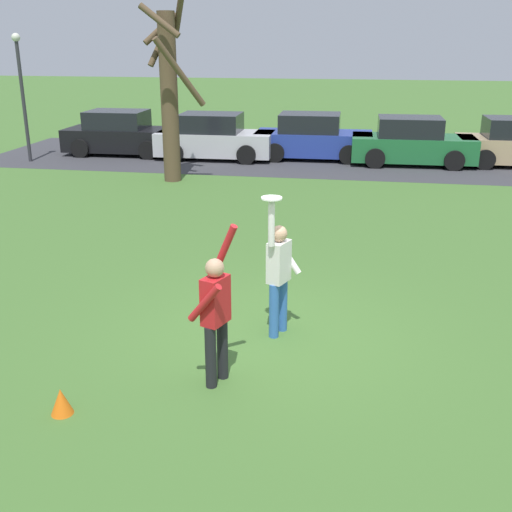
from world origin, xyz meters
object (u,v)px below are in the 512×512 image
person_catcher (279,271)px  field_cone_orange (61,401)px  parked_car_blue (313,138)px  bare_tree_tall (169,90)px  lamppost_by_lot (22,85)px  parked_car_green (412,143)px  person_defender (216,311)px  parked_car_black (121,134)px  parked_car_silver (214,138)px  frisbee_disc (272,198)px

person_catcher → field_cone_orange: size_ratio=6.50×
person_catcher → parked_car_blue: (-0.75, 14.16, -0.25)m
bare_tree_tall → lamppost_by_lot: (-5.87, 2.16, -0.08)m
field_cone_orange → bare_tree_tall: bearing=101.2°
parked_car_green → lamppost_by_lot: bearing=-173.4°
person_defender → bare_tree_tall: (-4.02, 11.25, 1.69)m
person_catcher → parked_car_blue: person_catcher is taller
parked_car_black → parked_car_green: size_ratio=1.00×
parked_car_blue → lamppost_by_lot: (-9.71, -2.24, 1.86)m
person_catcher → bare_tree_tall: size_ratio=0.40×
bare_tree_tall → field_cone_orange: (2.42, -12.25, -2.51)m
parked_car_green → parked_car_blue: bearing=171.0°
person_catcher → parked_car_blue: size_ratio=0.50×
parked_car_silver → frisbee_disc: bearing=-74.4°
parked_car_black → parked_car_blue: (7.07, 0.30, 0.00)m
frisbee_disc → lamppost_by_lot: size_ratio=0.07×
parked_car_silver → field_cone_orange: parked_car_silver is taller
person_defender → parked_car_blue: size_ratio=0.49×
parked_car_black → lamppost_by_lot: lamppost_by_lot is taller
bare_tree_tall → field_cone_orange: 12.74m
person_catcher → field_cone_orange: person_catcher is taller
bare_tree_tall → field_cone_orange: bare_tree_tall is taller
person_catcher → lamppost_by_lot: bearing=-118.0°
field_cone_orange → parked_car_black: bearing=109.1°
frisbee_disc → person_defender: bearing=-110.7°
person_catcher → parked_car_black: person_catcher is taller
parked_car_black → person_defender: bearing=-65.7°
person_defender → parked_car_black: 16.98m
person_catcher → parked_car_green: (2.67, 13.68, -0.25)m
lamppost_by_lot → frisbee_disc: bearing=-49.4°
parked_car_black → parked_car_silver: 3.63m
parked_car_silver → parked_car_blue: bearing=8.8°
person_catcher → parked_car_green: person_catcher is taller
person_defender → parked_car_black: person_defender is taller
bare_tree_tall → parked_car_black: bearing=128.2°
parked_car_blue → parked_car_green: same height
parked_car_green → bare_tree_tall: bare_tree_tall is taller
frisbee_disc → parked_car_blue: size_ratio=0.07×
parked_car_black → parked_car_silver: bearing=-5.7°
person_defender → bare_tree_tall: size_ratio=0.39×
person_defender → parked_car_silver: 15.49m
person_defender → parked_car_blue: person_defender is taller
frisbee_disc → field_cone_orange: size_ratio=0.89×
bare_tree_tall → parked_car_green: bearing=28.4°
person_defender → parked_car_blue: bearing=21.4°
bare_tree_tall → parked_car_blue: bearing=48.9°
parked_car_black → bare_tree_tall: size_ratio=0.79×
person_catcher → lamppost_by_lot: size_ratio=0.49×
bare_tree_tall → person_defender: bearing=-70.3°
parked_car_green → field_cone_orange: (-4.84, -16.17, -0.57)m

